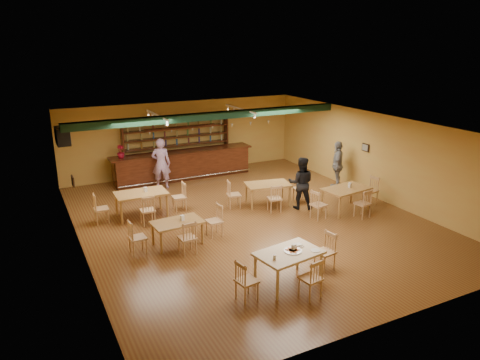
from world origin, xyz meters
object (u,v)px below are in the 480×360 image
dining_table_a (142,204)px  dining_table_d (346,199)px  bar_counter (183,165)px  dining_table_c (178,233)px  patron_bar (161,163)px  patron_right_a (301,183)px  dining_table_b (268,194)px  near_table (288,268)px

dining_table_a → dining_table_d: (6.13, -2.51, -0.01)m
bar_counter → dining_table_a: bar_counter is taller
bar_counter → dining_table_c: size_ratio=4.29×
patron_bar → patron_right_a: bearing=151.6°
bar_counter → dining_table_b: bar_counter is taller
dining_table_c → near_table: size_ratio=0.92×
dining_table_b → near_table: size_ratio=1.00×
bar_counter → patron_bar: bearing=-144.5°
dining_table_a → dining_table_b: (4.13, -0.85, -0.03)m
dining_table_b → patron_bar: size_ratio=0.77×
dining_table_d → patron_bar: bearing=125.2°
dining_table_a → near_table: bearing=-70.0°
bar_counter → patron_right_a: size_ratio=3.31×
dining_table_d → patron_right_a: bearing=136.5°
dining_table_a → dining_table_c: 2.52m
dining_table_c → patron_right_a: patron_right_a is taller
bar_counter → patron_right_a: 5.50m
bar_counter → patron_right_a: (2.33, -4.97, 0.31)m
near_table → patron_right_a: (3.01, 3.98, 0.48)m
patron_right_a → dining_table_a: bearing=13.9°
bar_counter → dining_table_c: (-2.27, -5.82, -0.23)m
dining_table_c → patron_bar: patron_bar is taller
dining_table_d → near_table: size_ratio=1.05×
bar_counter → dining_table_d: (3.54, -5.83, -0.18)m
dining_table_c → patron_right_a: (4.60, 0.85, 0.54)m
near_table → patron_right_a: bearing=43.9°
near_table → patron_bar: 8.16m
dining_table_a → dining_table_d: bearing=-21.1°
near_table → patron_bar: patron_bar is taller
bar_counter → dining_table_b: 4.45m
dining_table_b → dining_table_d: size_ratio=0.96×
dining_table_c → near_table: bearing=-66.6°
dining_table_d → patron_bar: size_ratio=0.80×
dining_table_b → dining_table_d: dining_table_d is taller
dining_table_b → patron_bar: 4.33m
dining_table_b → dining_table_d: bearing=-28.2°
dining_table_c → dining_table_d: dining_table_d is taller
dining_table_c → patron_bar: bearing=74.1°
dining_table_a → dining_table_c: (0.33, -2.50, -0.06)m
dining_table_b → near_table: 5.27m
dining_table_b → patron_bar: (-2.69, 3.34, 0.59)m
bar_counter → dining_table_c: bar_counter is taller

